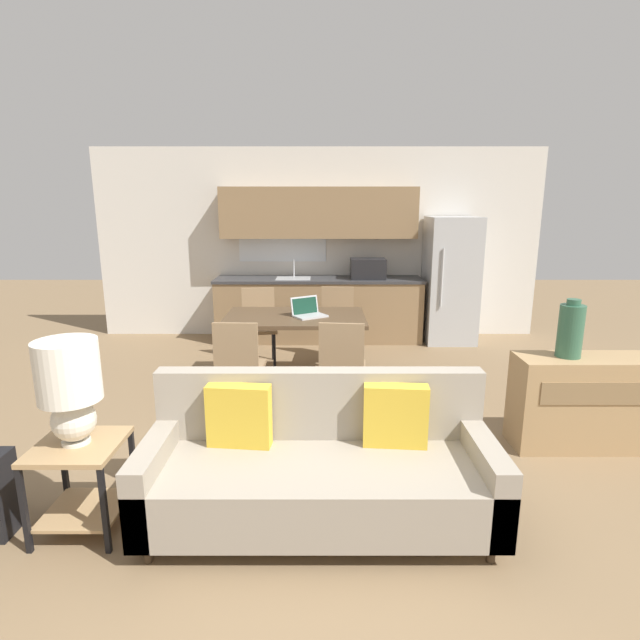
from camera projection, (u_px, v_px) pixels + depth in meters
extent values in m
plane|color=#7F6647|center=(318.00, 526.00, 3.07)|extent=(20.00, 20.00, 0.00)
cube|color=silver|center=(320.00, 244.00, 7.27)|extent=(6.40, 0.06, 2.70)
cube|color=white|center=(284.00, 228.00, 7.18)|extent=(1.26, 0.01, 0.95)
cube|color=#8E704C|center=(320.00, 310.00, 7.15)|extent=(2.89, 0.62, 0.86)
cube|color=#38383A|center=(320.00, 279.00, 7.04)|extent=(2.92, 0.65, 0.04)
cube|color=#B2B5B7|center=(295.00, 278.00, 6.99)|extent=(0.48, 0.36, 0.01)
cylinder|color=#B7BABC|center=(295.00, 268.00, 7.13)|extent=(0.02, 0.02, 0.24)
cube|color=#8E704C|center=(320.00, 213.00, 6.97)|extent=(2.74, 0.34, 0.70)
cube|color=black|center=(370.00, 269.00, 6.96)|extent=(0.48, 0.36, 0.28)
cube|color=#B7BABC|center=(452.00, 280.00, 6.99)|extent=(0.69, 0.69, 1.75)
cylinder|color=silver|center=(444.00, 278.00, 6.61)|extent=(0.02, 0.02, 0.79)
cube|color=brown|center=(297.00, 318.00, 5.27)|extent=(1.47, 0.92, 0.04)
cylinder|color=brown|center=(227.00, 364.00, 4.98)|extent=(0.05, 0.05, 0.73)
cylinder|color=brown|center=(363.00, 364.00, 4.97)|extent=(0.05, 0.05, 0.73)
cylinder|color=brown|center=(240.00, 342.00, 5.75)|extent=(0.05, 0.05, 0.73)
cylinder|color=brown|center=(357.00, 342.00, 5.75)|extent=(0.05, 0.05, 0.73)
cylinder|color=#3D2D1E|center=(150.00, 553.00, 2.76)|extent=(0.05, 0.05, 0.10)
cylinder|color=#3D2D1E|center=(492.00, 554.00, 2.75)|extent=(0.05, 0.05, 0.10)
cylinder|color=#3D2D1E|center=(181.00, 488.00, 3.38)|extent=(0.05, 0.05, 0.10)
cylinder|color=#3D2D1E|center=(461.00, 489.00, 3.38)|extent=(0.05, 0.05, 0.10)
cube|color=gray|center=(321.00, 486.00, 3.02)|extent=(2.10, 0.80, 0.34)
cube|color=gray|center=(321.00, 427.00, 3.29)|extent=(2.10, 0.14, 0.80)
cube|color=gray|center=(159.00, 475.00, 3.01)|extent=(0.14, 0.80, 0.48)
cube|color=gray|center=(484.00, 476.00, 3.00)|extent=(0.14, 0.80, 0.48)
cube|color=gold|center=(241.00, 416.00, 3.13)|extent=(0.41, 0.16, 0.40)
cube|color=gold|center=(397.00, 416.00, 3.13)|extent=(0.41, 0.15, 0.40)
cube|color=tan|center=(80.00, 446.00, 2.94)|extent=(0.49, 0.49, 0.03)
cube|color=tan|center=(87.00, 509.00, 3.04)|extent=(0.44, 0.44, 0.02)
cube|color=black|center=(26.00, 510.00, 2.79)|extent=(0.03, 0.03, 0.53)
cube|color=black|center=(106.00, 511.00, 2.79)|extent=(0.03, 0.03, 0.53)
cube|color=black|center=(66.00, 469.00, 3.22)|extent=(0.03, 0.03, 0.53)
cube|color=black|center=(136.00, 469.00, 3.22)|extent=(0.03, 0.03, 0.53)
cylinder|color=silver|center=(78.00, 441.00, 2.94)|extent=(0.16, 0.16, 0.02)
sphere|color=silver|center=(75.00, 420.00, 2.91)|extent=(0.25, 0.25, 0.25)
cylinder|color=white|center=(69.00, 371.00, 2.84)|extent=(0.35, 0.35, 0.36)
cube|color=tan|center=(584.00, 402.00, 4.00)|extent=(1.09, 0.39, 0.76)
cube|color=olive|center=(600.00, 394.00, 3.77)|extent=(0.87, 0.01, 0.18)
cylinder|color=#336047|center=(572.00, 331.00, 3.88)|extent=(0.19, 0.19, 0.41)
cylinder|color=#336047|center=(576.00, 302.00, 3.83)|extent=(0.10, 0.10, 0.05)
cube|color=#997A56|center=(242.00, 367.00, 4.63)|extent=(0.44, 0.44, 0.04)
cube|color=#997A56|center=(237.00, 348.00, 4.39)|extent=(0.40, 0.05, 0.45)
cylinder|color=black|center=(264.00, 385.00, 4.85)|extent=(0.03, 0.03, 0.43)
cylinder|color=black|center=(229.00, 384.00, 4.86)|extent=(0.03, 0.03, 0.43)
cylinder|color=black|center=(258.00, 398.00, 4.52)|extent=(0.03, 0.03, 0.43)
cylinder|color=black|center=(221.00, 397.00, 4.53)|extent=(0.03, 0.03, 0.43)
cube|color=#997A56|center=(339.00, 327.00, 6.11)|extent=(0.45, 0.45, 0.04)
cube|color=#997A56|center=(339.00, 305.00, 6.24)|extent=(0.40, 0.06, 0.45)
cylinder|color=black|center=(324.00, 349.00, 6.01)|extent=(0.03, 0.03, 0.43)
cylinder|color=black|center=(352.00, 350.00, 5.98)|extent=(0.03, 0.03, 0.43)
cylinder|color=black|center=(325.00, 342.00, 6.34)|extent=(0.03, 0.03, 0.43)
cylinder|color=black|center=(352.00, 342.00, 6.32)|extent=(0.03, 0.03, 0.43)
cube|color=#997A56|center=(261.00, 329.00, 6.03)|extent=(0.48, 0.48, 0.04)
cube|color=#997A56|center=(260.00, 306.00, 6.16)|extent=(0.40, 0.09, 0.45)
cylinder|color=black|center=(247.00, 352.00, 5.90)|extent=(0.03, 0.03, 0.43)
cylinder|color=black|center=(276.00, 351.00, 5.94)|extent=(0.03, 0.03, 0.43)
cylinder|color=black|center=(247.00, 344.00, 6.23)|extent=(0.03, 0.03, 0.43)
cylinder|color=black|center=(275.00, 343.00, 6.27)|extent=(0.03, 0.03, 0.43)
cube|color=#997A56|center=(344.00, 368.00, 4.62)|extent=(0.46, 0.46, 0.04)
cube|color=#997A56|center=(343.00, 348.00, 4.37)|extent=(0.40, 0.07, 0.45)
cylinder|color=black|center=(362.00, 386.00, 4.82)|extent=(0.03, 0.03, 0.43)
cylinder|color=black|center=(327.00, 384.00, 4.85)|extent=(0.03, 0.03, 0.43)
cylinder|color=black|center=(361.00, 399.00, 4.49)|extent=(0.03, 0.03, 0.43)
cylinder|color=black|center=(324.00, 398.00, 4.52)|extent=(0.03, 0.03, 0.43)
cube|color=#B7BABC|center=(312.00, 316.00, 5.21)|extent=(0.39, 0.36, 0.02)
cube|color=#B7BABC|center=(306.00, 306.00, 5.29)|extent=(0.30, 0.22, 0.20)
cube|color=#143828|center=(306.00, 306.00, 5.28)|extent=(0.26, 0.19, 0.17)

